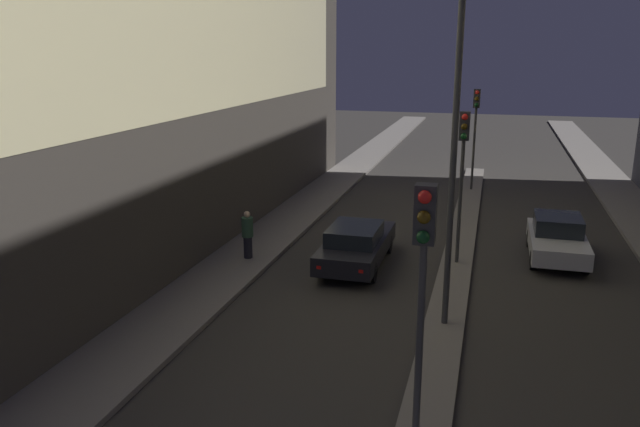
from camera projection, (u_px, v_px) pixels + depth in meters
name	position (u px, v px, depth m)	size (l,w,h in m)	color
median_strip	(459.00, 248.00, 22.35)	(1.02, 31.19, 0.13)	#66605B
traffic_light_near	(422.00, 272.00, 9.38)	(0.32, 0.42, 4.97)	#383838
traffic_light_mid	(463.00, 154.00, 19.77)	(0.32, 0.42, 4.97)	#383838
traffic_light_far	(476.00, 117.00, 30.48)	(0.32, 0.42, 4.97)	#383838
street_lamp	(457.00, 95.00, 14.66)	(0.50, 0.50, 8.82)	#383838
car_left_lane	(356.00, 244.00, 20.62)	(1.85, 4.76, 1.44)	black
car_right_lane	(557.00, 238.00, 21.27)	(1.80, 4.05, 1.47)	#B2B2B7
pedestrian_on_left_sidewalk	(248.00, 234.00, 20.91)	(0.39, 0.39, 1.63)	black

